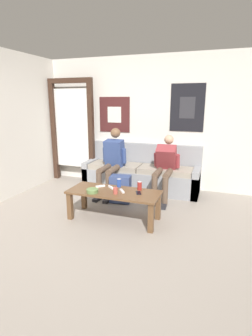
{
  "coord_description": "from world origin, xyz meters",
  "views": [
    {
      "loc": [
        1.32,
        -2.68,
        1.69
      ],
      "look_at": [
        -0.06,
        1.18,
        0.65
      ],
      "focal_mm": 28.0,
      "sensor_mm": 36.0,
      "label": 1
    }
  ],
  "objects": [
    {
      "name": "pillar_candle",
      "position": [
        0.02,
        0.53,
        0.48
      ],
      "size": [
        0.06,
        0.06,
        0.1
      ],
      "color": "#B24C42",
      "rests_on": "coffee_table"
    },
    {
      "name": "game_controller_near_right",
      "position": [
        0.07,
        0.65,
        0.45
      ],
      "size": [
        0.11,
        0.13,
        0.03
      ],
      "color": "white",
      "rests_on": "coffee_table"
    },
    {
      "name": "couch",
      "position": [
        -0.07,
        2.09,
        0.3
      ],
      "size": [
        2.24,
        0.67,
        0.87
      ],
      "color": "gray",
      "rests_on": "ground_plane"
    },
    {
      "name": "ceramic_bowl",
      "position": [
        -0.31,
        0.47,
        0.47
      ],
      "size": [
        0.17,
        0.17,
        0.06
      ],
      "color": "#607F47",
      "rests_on": "coffee_table"
    },
    {
      "name": "game_controller_far_center",
      "position": [
        -0.14,
        0.74,
        0.45
      ],
      "size": [
        0.13,
        0.12,
        0.03
      ],
      "color": "white",
      "rests_on": "coffee_table"
    },
    {
      "name": "game_controller_near_left",
      "position": [
        -0.31,
        0.74,
        0.45
      ],
      "size": [
        0.13,
        0.12,
        0.03
      ],
      "color": "white",
      "rests_on": "coffee_table"
    },
    {
      "name": "cell_phone",
      "position": [
        0.31,
        0.67,
        0.44
      ],
      "size": [
        0.11,
        0.15,
        0.01
      ],
      "color": "black",
      "rests_on": "coffee_table"
    },
    {
      "name": "ground_plane",
      "position": [
        0.0,
        0.0,
        0.0
      ],
      "size": [
        18.0,
        18.0,
        0.0
      ],
      "primitive_type": "plane",
      "color": "gray"
    },
    {
      "name": "person_seated_teen",
      "position": [
        0.46,
        1.77,
        0.61
      ],
      "size": [
        0.47,
        0.95,
        1.1
      ],
      "color": "brown",
      "rests_on": "ground_plane"
    },
    {
      "name": "backpack",
      "position": [
        -0.21,
        1.3,
        0.22
      ],
      "size": [
        0.37,
        0.31,
        0.46
      ],
      "color": "navy",
      "rests_on": "ground_plane"
    },
    {
      "name": "drink_can_red",
      "position": [
        0.28,
        0.81,
        0.5
      ],
      "size": [
        0.07,
        0.07,
        0.12
      ],
      "color": "maroon",
      "rests_on": "coffee_table"
    },
    {
      "name": "person_seated_adult",
      "position": [
        -0.52,
        1.7,
        0.65
      ],
      "size": [
        0.47,
        0.86,
        1.21
      ],
      "color": "brown",
      "rests_on": "ground_plane"
    },
    {
      "name": "coffee_table",
      "position": [
        -0.05,
        0.63,
        0.36
      ],
      "size": [
        1.33,
        0.54,
        0.44
      ],
      "color": "brown",
      "rests_on": "ground_plane"
    },
    {
      "name": "door_frame",
      "position": [
        -1.64,
        2.2,
        1.2
      ],
      "size": [
        1.0,
        0.1,
        2.15
      ],
      "color": "#382319",
      "rests_on": "ground_plane"
    },
    {
      "name": "wall_back",
      "position": [
        0.0,
        2.42,
        1.28
      ],
      "size": [
        10.0,
        0.07,
        2.55
      ],
      "color": "silver",
      "rests_on": "ground_plane"
    },
    {
      "name": "drink_can_blue",
      "position": [
        -0.05,
        0.84,
        0.5
      ],
      "size": [
        0.07,
        0.07,
        0.12
      ],
      "color": "#28479E",
      "rests_on": "coffee_table"
    }
  ]
}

